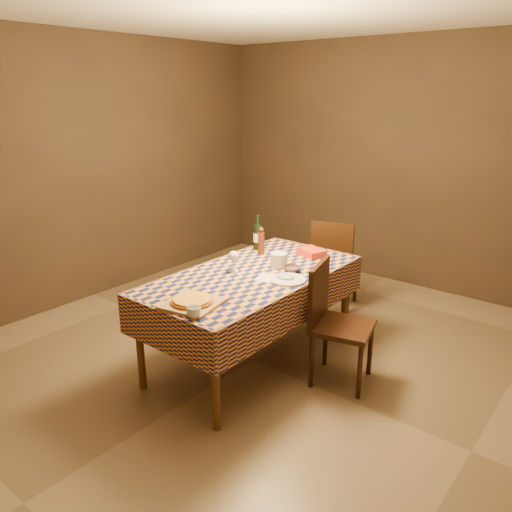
% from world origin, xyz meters
% --- Properties ---
extents(room, '(5.00, 5.10, 2.70)m').
position_xyz_m(room, '(0.00, 0.00, 1.35)').
color(room, brown).
rests_on(room, ground).
extents(dining_table, '(0.94, 1.84, 0.77)m').
position_xyz_m(dining_table, '(0.00, 0.00, 0.69)').
color(dining_table, brown).
rests_on(dining_table, ground).
extents(cutting_board, '(0.41, 0.41, 0.02)m').
position_xyz_m(cutting_board, '(0.08, -0.72, 0.78)').
color(cutting_board, '#A1764B').
rests_on(cutting_board, dining_table).
extents(pizza, '(0.36, 0.36, 0.03)m').
position_xyz_m(pizza, '(0.08, -0.72, 0.81)').
color(pizza, '#924C18').
rests_on(pizza, cutting_board).
extents(pepper_mill, '(0.07, 0.07, 0.24)m').
position_xyz_m(pepper_mill, '(-0.25, 0.43, 0.88)').
color(pepper_mill, '#532513').
rests_on(pepper_mill, dining_table).
extents(bowl, '(0.14, 0.14, 0.04)m').
position_xyz_m(bowl, '(0.22, 0.23, 0.79)').
color(bowl, '#574149').
rests_on(bowl, dining_table).
extents(wine_glass, '(0.08, 0.08, 0.17)m').
position_xyz_m(wine_glass, '(-0.14, -0.06, 0.89)').
color(wine_glass, silver).
rests_on(wine_glass, dining_table).
extents(wine_bottle, '(0.10, 0.10, 0.31)m').
position_xyz_m(wine_bottle, '(-0.36, 0.52, 0.89)').
color(wine_bottle, black).
rests_on(wine_bottle, dining_table).
extents(deli_tub, '(0.15, 0.15, 0.11)m').
position_xyz_m(deli_tub, '(0.07, 0.26, 0.83)').
color(deli_tub, silver).
rests_on(deli_tub, dining_table).
extents(takeout_container, '(0.27, 0.23, 0.06)m').
position_xyz_m(takeout_container, '(0.11, 0.68, 0.80)').
color(takeout_container, red).
rests_on(takeout_container, dining_table).
extents(white_plate, '(0.35, 0.35, 0.02)m').
position_xyz_m(white_plate, '(0.31, 0.05, 0.78)').
color(white_plate, white).
rests_on(white_plate, dining_table).
extents(tumbler, '(0.12, 0.12, 0.07)m').
position_xyz_m(tumbler, '(0.23, -0.85, 0.81)').
color(tumbler, white).
rests_on(tumbler, dining_table).
extents(flour_patch, '(0.27, 0.24, 0.00)m').
position_xyz_m(flour_patch, '(0.20, 0.01, 0.77)').
color(flour_patch, silver).
rests_on(flour_patch, dining_table).
extents(flour_bag, '(0.19, 0.17, 0.05)m').
position_xyz_m(flour_bag, '(0.28, 0.06, 0.79)').
color(flour_bag, '#ACB5DC').
rests_on(flour_bag, dining_table).
extents(chair_far, '(0.52, 0.53, 0.93)m').
position_xyz_m(chair_far, '(-0.04, 1.34, 0.52)').
color(chair_far, black).
rests_on(chair_far, ground).
extents(chair_right, '(0.52, 0.52, 0.93)m').
position_xyz_m(chair_right, '(0.64, 0.18, 0.52)').
color(chair_right, black).
rests_on(chair_right, ground).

